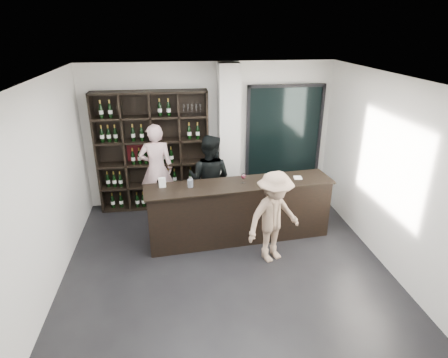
{
  "coord_description": "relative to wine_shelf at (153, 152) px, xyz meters",
  "views": [
    {
      "loc": [
        -0.69,
        -4.62,
        3.57
      ],
      "look_at": [
        0.08,
        1.1,
        1.16
      ],
      "focal_mm": 30.0,
      "sensor_mm": 36.0,
      "label": 1
    }
  ],
  "objects": [
    {
      "name": "card_stand",
      "position": [
        0.2,
        -1.45,
        -0.06
      ],
      "size": [
        0.12,
        0.07,
        0.17
      ],
      "primitive_type": "cube",
      "rotation": [
        0.0,
        0.0,
        0.18
      ],
      "color": "white",
      "rests_on": "tasting_counter"
    },
    {
      "name": "customer",
      "position": [
        1.92,
        -2.17,
        -0.44
      ],
      "size": [
        1.13,
        0.92,
        1.52
      ],
      "primitive_type": "imported",
      "rotation": [
        0.0,
        0.0,
        0.43
      ],
      "color": "#9C8069",
      "rests_on": "floor"
    },
    {
      "name": "taster_pink",
      "position": [
        0.05,
        -0.17,
        -0.29
      ],
      "size": [
        0.66,
        0.44,
        1.81
      ],
      "primitive_type": "imported",
      "rotation": [
        0.0,
        0.0,
        3.15
      ],
      "color": "#FFCDD0",
      "rests_on": "floor"
    },
    {
      "name": "napkin_stack",
      "position": [
        2.54,
        -1.37,
        -0.13
      ],
      "size": [
        0.15,
        0.15,
        0.02
      ],
      "primitive_type": "cube",
      "rotation": [
        0.0,
        0.0,
        -0.12
      ],
      "color": "white",
      "rests_on": "tasting_counter"
    },
    {
      "name": "taster_black",
      "position": [
        1.05,
        -0.72,
        -0.34
      ],
      "size": [
        1.02,
        0.93,
        1.71
      ],
      "primitive_type": "imported",
      "rotation": [
        0.0,
        0.0,
        2.72
      ],
      "color": "black",
      "rests_on": "floor"
    },
    {
      "name": "spit_cup",
      "position": [
        0.66,
        -1.5,
        -0.08
      ],
      "size": [
        0.12,
        0.12,
        0.13
      ],
      "primitive_type": "cylinder",
      "rotation": [
        0.0,
        0.0,
        -0.24
      ],
      "color": "#AEBBCD",
      "rests_on": "tasting_counter"
    },
    {
      "name": "structural_column",
      "position": [
        1.5,
        -0.1,
        0.25
      ],
      "size": [
        0.4,
        0.4,
        2.9
      ],
      "primitive_type": "cube",
      "color": "silver",
      "rests_on": "floor"
    },
    {
      "name": "wine_glass",
      "position": [
        1.56,
        -1.46,
        -0.04
      ],
      "size": [
        0.11,
        0.11,
        0.2
      ],
      "primitive_type": null,
      "rotation": [
        0.0,
        0.0,
        -0.41
      ],
      "color": "white",
      "rests_on": "tasting_counter"
    },
    {
      "name": "glass_panel",
      "position": [
        2.7,
        0.12,
        0.2
      ],
      "size": [
        1.6,
        0.08,
        2.1
      ],
      "color": "black",
      "rests_on": "floor"
    },
    {
      "name": "tasting_counter",
      "position": [
        1.5,
        -1.47,
        -0.67
      ],
      "size": [
        3.23,
        0.67,
        1.06
      ],
      "rotation": [
        0.0,
        0.0,
        0.09
      ],
      "color": "black",
      "rests_on": "floor"
    },
    {
      "name": "wine_shelf",
      "position": [
        0.0,
        0.0,
        0.0
      ],
      "size": [
        2.2,
        0.35,
        2.4
      ],
      "primitive_type": null,
      "color": "black",
      "rests_on": "floor"
    },
    {
      "name": "floor",
      "position": [
        1.15,
        -2.57,
        -1.2
      ],
      "size": [
        5.0,
        5.5,
        0.01
      ],
      "primitive_type": "cube",
      "color": "black",
      "rests_on": "ground"
    }
  ]
}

